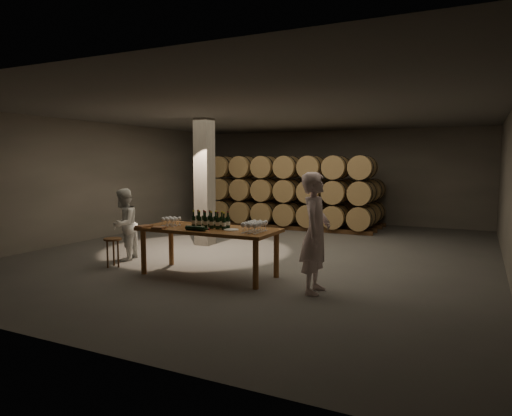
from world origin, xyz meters
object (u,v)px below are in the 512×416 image
at_px(bottle_cluster, 211,222).
at_px(person_man, 315,233).
at_px(notebook_near, 159,228).
at_px(person_woman, 124,225).
at_px(stool, 113,243).
at_px(plate, 231,230).
at_px(tasting_table, 209,233).

relative_size(bottle_cluster, person_man, 0.37).
height_order(notebook_near, person_woman, person_woman).
relative_size(notebook_near, person_man, 0.12).
xyz_separation_m(notebook_near, stool, (-1.32, 0.19, -0.43)).
xyz_separation_m(plate, person_man, (1.62, -0.12, 0.07)).
xyz_separation_m(stool, person_woman, (-0.26, 0.62, 0.29)).
xyz_separation_m(person_man, person_woman, (-4.50, 0.54, -0.20)).
bearing_deg(stool, notebook_near, -8.28).
bearing_deg(person_woman, tasting_table, 64.39).
bearing_deg(tasting_table, bottle_cluster, 27.05).
relative_size(stool, person_man, 0.30).
distance_m(tasting_table, stool, 2.14).
bearing_deg(bottle_cluster, person_man, -5.34).
bearing_deg(plate, tasting_table, 173.13).
relative_size(notebook_near, person_woman, 0.15).
relative_size(tasting_table, person_man, 1.33).
height_order(bottle_cluster, person_man, person_man).
bearing_deg(stool, person_man, 1.08).
bearing_deg(tasting_table, stool, -173.02).
relative_size(bottle_cluster, notebook_near, 3.16).
distance_m(notebook_near, stool, 1.40).
bearing_deg(tasting_table, person_woman, 171.41).
bearing_deg(notebook_near, person_man, 0.22).
distance_m(tasting_table, plate, 0.53).
bearing_deg(tasting_table, person_man, -4.78).
relative_size(plate, person_woman, 0.17).
distance_m(tasting_table, bottle_cluster, 0.22).
height_order(notebook_near, person_man, person_man).
distance_m(tasting_table, person_woman, 2.39).
bearing_deg(notebook_near, person_woman, 147.84).
height_order(notebook_near, stool, notebook_near).
bearing_deg(stool, person_woman, 113.03).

